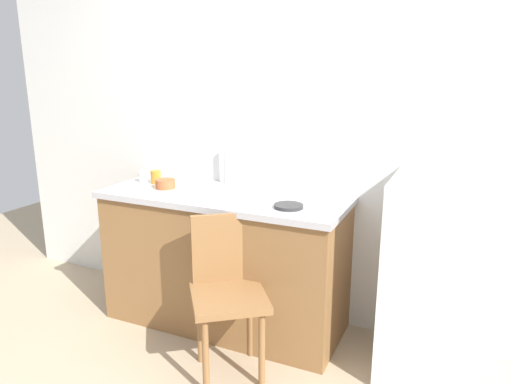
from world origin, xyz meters
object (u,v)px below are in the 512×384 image
refrigerator (438,280)px  cup_orange (156,177)px  terracotta_bowl (165,184)px  chair (227,288)px  hotplate (289,206)px  cup_white (143,176)px

refrigerator → cup_orange: refrigerator is taller
terracotta_bowl → cup_orange: cup_orange is taller
chair → hotplate: size_ratio=5.24×
hotplate → cup_orange: size_ratio=1.89×
hotplate → cup_orange: bearing=170.3°
cup_white → refrigerator: bearing=-1.4°
hotplate → cup_orange: cup_orange is taller
hotplate → cup_white: (-1.16, 0.18, 0.03)m
chair → hotplate: bearing=18.2°
terracotta_bowl → hotplate: 0.92m
cup_orange → chair: bearing=-31.6°
refrigerator → terracotta_bowl: refrigerator is taller
hotplate → refrigerator: bearing=8.8°
terracotta_bowl → hotplate: (0.91, -0.09, -0.02)m
chair → cup_white: (-0.93, 0.50, 0.44)m
cup_orange → hotplate: bearing=-9.7°
chair → cup_white: bearing=114.8°
hotplate → terracotta_bowl: bearing=174.4°
cup_white → hotplate: bearing=-8.6°
refrigerator → terracotta_bowl: (-1.74, -0.04, 0.37)m
refrigerator → hotplate: bearing=-171.2°
terracotta_bowl → cup_white: size_ratio=1.67×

